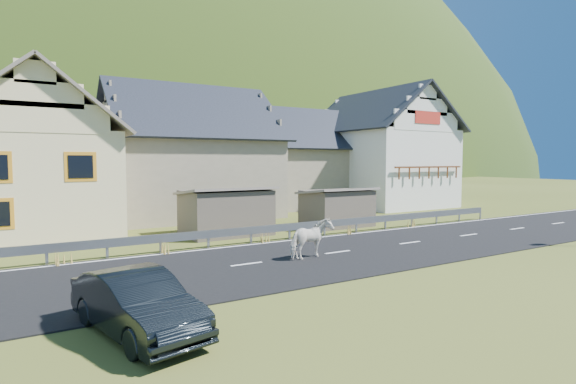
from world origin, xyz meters
TOP-DOWN VIEW (x-y plane):
  - ground at (0.00, 0.00)m, footprint 160.00×160.00m
  - road at (0.00, 0.00)m, footprint 60.00×7.00m
  - lane_markings at (0.00, 0.00)m, footprint 60.00×6.60m
  - guardrail at (-0.00, 3.68)m, footprint 28.10×0.09m
  - shed_left at (-2.00, 6.50)m, footprint 4.30×3.30m
  - shed_right at (4.50, 6.00)m, footprint 3.80×2.90m
  - house_cream at (-10.00, 12.00)m, footprint 7.80×9.80m
  - house_stone_a at (-1.00, 15.00)m, footprint 10.80×9.80m
  - house_stone_b at (9.00, 17.00)m, footprint 9.80×8.80m
  - house_white at (15.00, 14.00)m, footprint 8.80×10.80m
  - mountain at (5.00, 180.00)m, footprint 440.00×280.00m
  - horse at (-1.53, -0.38)m, footprint 1.11×1.86m
  - car at (-8.70, -4.45)m, footprint 2.25×4.23m

SIDE VIEW (x-z plane):
  - mountain at x=5.00m, z-range -150.00..110.00m
  - ground at x=0.00m, z-range 0.00..0.00m
  - road at x=0.00m, z-range 0.00..0.04m
  - lane_markings at x=0.00m, z-range 0.04..0.05m
  - guardrail at x=0.00m, z-range 0.19..0.94m
  - car at x=-8.70m, z-range 0.00..1.32m
  - horse at x=-1.53m, z-range 0.04..1.51m
  - shed_right at x=4.50m, z-range -0.10..2.10m
  - shed_left at x=-2.00m, z-range -0.10..2.30m
  - house_stone_b at x=9.00m, z-range 0.19..8.29m
  - house_cream at x=-10.00m, z-range 0.21..8.51m
  - house_stone_a at x=-1.00m, z-range 0.18..9.08m
  - house_white at x=15.00m, z-range 0.21..9.91m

